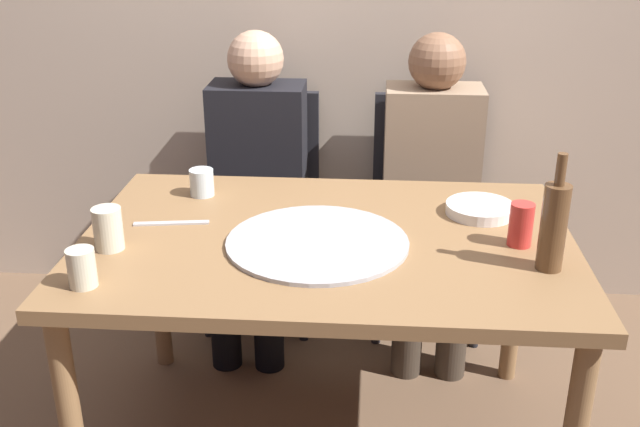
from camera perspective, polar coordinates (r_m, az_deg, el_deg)
name	(u,v)px	position (r m, az deg, el deg)	size (l,w,h in m)	color
dining_table	(327,261)	(2.14, 0.52, -3.64)	(1.39, 0.94, 0.73)	olive
pizza_tray	(317,242)	(2.05, -0.21, -2.22)	(0.51, 0.51, 0.01)	#ADADB2
wine_bottle	(554,225)	(1.96, 17.48, -0.85)	(0.07, 0.07, 0.31)	brown
tumbler_near	(108,229)	(2.09, -15.94, -1.13)	(0.08, 0.08, 0.12)	beige
tumbler_far	(82,268)	(1.91, -17.80, -3.99)	(0.07, 0.07, 0.10)	beige
wine_glass	(202,182)	(2.41, -9.05, 2.37)	(0.08, 0.08, 0.09)	silver
soda_can	(521,225)	(2.10, 15.15, -0.82)	(0.07, 0.07, 0.12)	red
plate_stack	(480,209)	(2.30, 12.17, 0.34)	(0.21, 0.21, 0.03)	white
table_knife	(171,223)	(2.22, -11.32, -0.73)	(0.22, 0.02, 0.01)	#B7B7BC
chair_left	(262,192)	(3.02, -4.44, 1.64)	(0.44, 0.44, 0.90)	black
chair_right	(428,197)	(2.99, 8.25, 1.28)	(0.44, 0.44, 0.90)	black
guest_in_sweater	(256,175)	(2.83, -4.96, 2.93)	(0.36, 0.56, 1.17)	black
guest_in_beanie	(432,180)	(2.81, 8.58, 2.57)	(0.36, 0.56, 1.17)	#937A60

